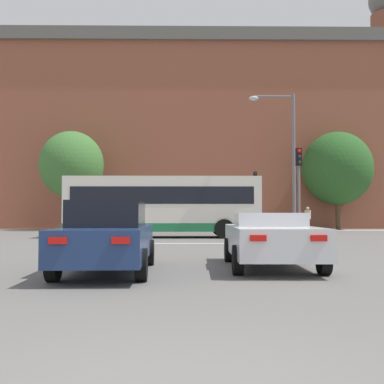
{
  "coord_description": "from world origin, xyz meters",
  "views": [
    {
      "loc": [
        0.01,
        -3.54,
        1.32
      ],
      "look_at": [
        0.35,
        22.36,
        2.45
      ],
      "focal_mm": 45.0,
      "sensor_mm": 36.0,
      "label": 1
    }
  ],
  "objects_px": {
    "bus_crossing_lead": "(163,205)",
    "traffic_light_far_right": "(255,191)",
    "pedestrian_waiting": "(308,217)",
    "street_lamp_junction": "(286,150)",
    "car_saloon_left": "(108,236)",
    "car_roadster_right": "(270,239)",
    "traffic_light_near_right": "(299,179)"
  },
  "relations": [
    {
      "from": "street_lamp_junction",
      "to": "pedestrian_waiting",
      "type": "bearing_deg",
      "value": 70.8
    },
    {
      "from": "traffic_light_near_right",
      "to": "street_lamp_junction",
      "type": "height_order",
      "value": "street_lamp_junction"
    },
    {
      "from": "traffic_light_far_right",
      "to": "street_lamp_junction",
      "type": "bearing_deg",
      "value": -90.41
    },
    {
      "from": "pedestrian_waiting",
      "to": "car_saloon_left",
      "type": "bearing_deg",
      "value": 105.25
    },
    {
      "from": "car_roadster_right",
      "to": "street_lamp_junction",
      "type": "xyz_separation_m",
      "value": [
        3.04,
        12.58,
        3.84
      ]
    },
    {
      "from": "pedestrian_waiting",
      "to": "traffic_light_far_right",
      "type": "bearing_deg",
      "value": 40.83
    },
    {
      "from": "car_roadster_right",
      "to": "traffic_light_near_right",
      "type": "distance_m",
      "value": 10.73
    },
    {
      "from": "traffic_light_far_right",
      "to": "pedestrian_waiting",
      "type": "height_order",
      "value": "traffic_light_far_right"
    },
    {
      "from": "bus_crossing_lead",
      "to": "street_lamp_junction",
      "type": "distance_m",
      "value": 7.11
    },
    {
      "from": "car_roadster_right",
      "to": "pedestrian_waiting",
      "type": "bearing_deg",
      "value": 74.93
    },
    {
      "from": "car_roadster_right",
      "to": "pedestrian_waiting",
      "type": "xyz_separation_m",
      "value": [
        7.04,
        24.09,
        0.35
      ]
    },
    {
      "from": "car_saloon_left",
      "to": "bus_crossing_lead",
      "type": "relative_size",
      "value": 0.47
    },
    {
      "from": "car_saloon_left",
      "to": "pedestrian_waiting",
      "type": "height_order",
      "value": "pedestrian_waiting"
    },
    {
      "from": "street_lamp_junction",
      "to": "pedestrian_waiting",
      "type": "height_order",
      "value": "street_lamp_junction"
    },
    {
      "from": "bus_crossing_lead",
      "to": "traffic_light_near_right",
      "type": "relative_size",
      "value": 2.42
    },
    {
      "from": "pedestrian_waiting",
      "to": "car_roadster_right",
      "type": "bearing_deg",
      "value": 112.38
    },
    {
      "from": "car_roadster_right",
      "to": "pedestrian_waiting",
      "type": "distance_m",
      "value": 25.1
    },
    {
      "from": "pedestrian_waiting",
      "to": "street_lamp_junction",
      "type": "bearing_deg",
      "value": 109.48
    },
    {
      "from": "car_saloon_left",
      "to": "traffic_light_far_right",
      "type": "xyz_separation_m",
      "value": [
        6.89,
        24.82,
        2.14
      ]
    },
    {
      "from": "traffic_light_near_right",
      "to": "street_lamp_junction",
      "type": "relative_size",
      "value": 0.58
    },
    {
      "from": "traffic_light_near_right",
      "to": "pedestrian_waiting",
      "type": "bearing_deg",
      "value": 74.27
    },
    {
      "from": "traffic_light_far_right",
      "to": "street_lamp_junction",
      "type": "xyz_separation_m",
      "value": [
        -0.08,
        -11.36,
        1.6
      ]
    },
    {
      "from": "car_saloon_left",
      "to": "street_lamp_junction",
      "type": "relative_size",
      "value": 0.65
    },
    {
      "from": "car_saloon_left",
      "to": "car_roadster_right",
      "type": "bearing_deg",
      "value": 11.82
    },
    {
      "from": "street_lamp_junction",
      "to": "car_saloon_left",
      "type": "bearing_deg",
      "value": -116.84
    },
    {
      "from": "bus_crossing_lead",
      "to": "street_lamp_junction",
      "type": "relative_size",
      "value": 1.39
    },
    {
      "from": "bus_crossing_lead",
      "to": "car_saloon_left",
      "type": "bearing_deg",
      "value": 178.07
    },
    {
      "from": "car_saloon_left",
      "to": "traffic_light_far_right",
      "type": "relative_size",
      "value": 1.09
    },
    {
      "from": "traffic_light_far_right",
      "to": "car_saloon_left",
      "type": "bearing_deg",
      "value": -105.52
    },
    {
      "from": "car_roadster_right",
      "to": "bus_crossing_lead",
      "type": "relative_size",
      "value": 0.44
    },
    {
      "from": "car_roadster_right",
      "to": "traffic_light_far_right",
      "type": "xyz_separation_m",
      "value": [
        3.12,
        23.94,
        2.24
      ]
    },
    {
      "from": "bus_crossing_lead",
      "to": "traffic_light_far_right",
      "type": "xyz_separation_m",
      "value": [
        6.38,
        9.61,
        1.2
      ]
    }
  ]
}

